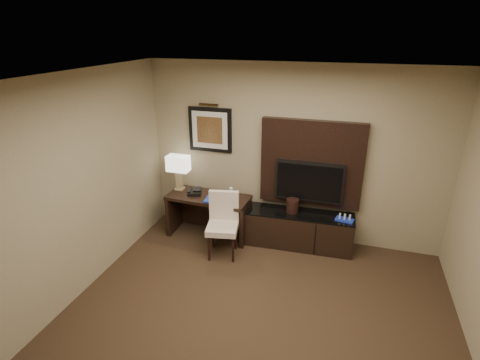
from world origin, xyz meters
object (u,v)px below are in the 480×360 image
at_px(tv, 309,182).
at_px(water_bottle, 231,193).
at_px(desk_phone, 195,191).
at_px(minibar_tray, 345,218).
at_px(desk_chair, 222,227).
at_px(ice_bucket, 292,206).
at_px(table_lamp, 179,172).
at_px(desk, 209,216).
at_px(credenza, 299,229).

relative_size(tv, water_bottle, 6.09).
bearing_deg(desk_phone, minibar_tray, -15.38).
relative_size(desk_chair, ice_bucket, 4.36).
height_order(tv, table_lamp, tv).
bearing_deg(minibar_tray, table_lamp, 178.87).
bearing_deg(water_bottle, minibar_tray, 0.36).
bearing_deg(water_bottle, desk, -171.32).
xyz_separation_m(tv, desk_chair, (-1.12, -0.72, -0.57)).
height_order(desk_phone, ice_bucket, desk_phone).
bearing_deg(desk_chair, desk_phone, 131.99).
bearing_deg(ice_bucket, tv, 31.91).
bearing_deg(ice_bucket, desk_chair, -146.93).
distance_m(ice_bucket, minibar_tray, 0.77).
xyz_separation_m(desk, credenza, (1.43, 0.10, -0.07)).
bearing_deg(tv, water_bottle, -170.90).
xyz_separation_m(credenza, tv, (0.09, 0.14, 0.74)).
bearing_deg(tv, desk_chair, -147.14).
xyz_separation_m(desk_chair, water_bottle, (-0.04, 0.54, 0.32)).
distance_m(desk, minibar_tray, 2.09).
bearing_deg(table_lamp, credenza, -0.48).
height_order(table_lamp, water_bottle, table_lamp).
bearing_deg(desk_chair, table_lamp, 136.81).
height_order(water_bottle, ice_bucket, water_bottle).
distance_m(tv, minibar_tray, 0.72).
bearing_deg(tv, table_lamp, -176.57).
bearing_deg(credenza, water_bottle, -179.91).
height_order(desk_phone, water_bottle, water_bottle).
bearing_deg(desk_phone, desk, -16.09).
bearing_deg(desk, credenza, 6.82).
relative_size(table_lamp, desk_phone, 2.96).
relative_size(credenza, tv, 1.60).
xyz_separation_m(table_lamp, ice_bucket, (1.85, -0.01, -0.34)).
bearing_deg(minibar_tray, desk_chair, -161.95).
height_order(credenza, tv, tv).
distance_m(table_lamp, minibar_tray, 2.65).
height_order(desk_chair, ice_bucket, desk_chair).
xyz_separation_m(credenza, desk_chair, (-1.03, -0.58, 0.18)).
height_order(desk, ice_bucket, ice_bucket).
bearing_deg(water_bottle, desk_chair, -85.42).
distance_m(desk_phone, ice_bucket, 1.54).
bearing_deg(desk_phone, ice_bucket, -12.83).
bearing_deg(desk_chair, tv, 22.03).
relative_size(credenza, water_bottle, 9.77).
bearing_deg(water_bottle, credenza, 2.44).
bearing_deg(desk_chair, water_bottle, 83.76).
distance_m(tv, ice_bucket, 0.44).
distance_m(water_bottle, minibar_tray, 1.73).
height_order(desk_chair, table_lamp, table_lamp).
distance_m(credenza, desk_phone, 1.72).
height_order(credenza, table_lamp, table_lamp).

